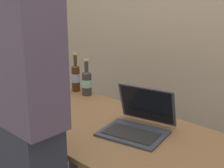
# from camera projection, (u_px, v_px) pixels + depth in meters

# --- Properties ---
(desk) EXTENTS (1.50, 0.72, 0.75)m
(desk) POSITION_uv_depth(u_px,v_px,m) (107.00, 149.00, 1.76)
(desk) COLOR olive
(desk) RESTS_ON ground
(laptop) EXTENTS (0.39, 0.38, 0.22)m
(laptop) POSITION_uv_depth(u_px,v_px,m) (138.00, 122.00, 1.64)
(laptop) COLOR #383D4C
(laptop) RESTS_ON desk
(beer_bottle_green) EXTENTS (0.06, 0.06, 0.29)m
(beer_bottle_green) POSITION_uv_depth(u_px,v_px,m) (76.00, 77.00, 2.30)
(beer_bottle_green) COLOR #472B14
(beer_bottle_green) RESTS_ON desk
(beer_bottle_dark) EXTENTS (0.07, 0.07, 0.26)m
(beer_bottle_dark) POSITION_uv_depth(u_px,v_px,m) (87.00, 82.00, 2.21)
(beer_bottle_dark) COLOR #333333
(beer_bottle_dark) RESTS_ON desk
(beer_bottle_brown) EXTENTS (0.06, 0.06, 0.31)m
(beer_bottle_brown) POSITION_uv_depth(u_px,v_px,m) (60.00, 79.00, 2.22)
(beer_bottle_brown) COLOR brown
(beer_bottle_brown) RESTS_ON desk
(person_figure) EXTENTS (0.39, 0.26, 1.78)m
(person_figure) POSITION_uv_depth(u_px,v_px,m) (25.00, 125.00, 1.30)
(person_figure) COLOR #2D3347
(person_figure) RESTS_ON ground
(back_wall) EXTENTS (6.00, 0.10, 2.60)m
(back_wall) POSITION_uv_depth(u_px,v_px,m) (193.00, 16.00, 2.16)
(back_wall) COLOR tan
(back_wall) RESTS_ON ground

